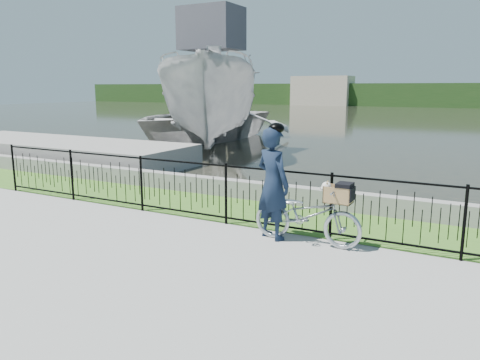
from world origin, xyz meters
The scene contains 12 objects.
ground centered at (0.00, 0.00, 0.00)m, with size 120.00×120.00×0.00m, color gray.
grass_strip centered at (0.00, 2.60, 0.00)m, with size 60.00×2.00×0.01m, color #406E22.
water centered at (0.00, 33.00, 0.00)m, with size 120.00×120.00×0.00m, color #28271E.
quay_wall centered at (0.00, 3.60, 0.20)m, with size 60.00×0.30×0.40m, color gray.
fence centered at (0.00, 1.60, 0.58)m, with size 14.00×0.06×1.15m, color black, non-canonical shape.
far_treeline centered at (0.00, 60.00, 1.50)m, with size 120.00×6.00×3.00m, color #234219.
far_building_left centered at (-18.00, 58.00, 2.00)m, with size 8.00×4.00×4.00m, color #B4A891.
dock centered at (-10.00, 5.50, 0.35)m, with size 10.00×3.00×0.70m, color gray.
bicycle_rig centered at (0.72, 1.28, 0.49)m, with size 1.82×0.63×1.08m.
cyclist centered at (0.10, 1.26, 0.96)m, with size 0.81×0.69×1.95m.
boat_near centered at (-6.57, 10.20, 1.97)m, with size 7.82×10.14×5.51m.
boat_far centered at (-9.20, 13.44, 0.96)m, with size 6.87×9.44×1.92m.
Camera 1 is at (3.22, -5.70, 2.52)m, focal length 35.00 mm.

